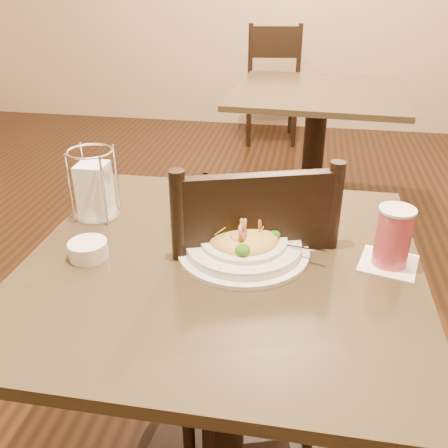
% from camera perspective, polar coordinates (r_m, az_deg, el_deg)
% --- Properties ---
extents(main_table, '(0.90, 0.90, 0.71)m').
position_cam_1_polar(main_table, '(1.29, -0.16, -12.50)').
color(main_table, black).
rests_on(main_table, ground).
extents(background_table, '(0.95, 0.95, 0.71)m').
position_cam_1_polar(background_table, '(2.87, 10.38, 10.48)').
color(background_table, black).
rests_on(background_table, ground).
extents(dining_chair_near, '(0.53, 0.53, 0.93)m').
position_cam_1_polar(dining_chair_near, '(1.41, 2.37, -8.02)').
color(dining_chair_near, black).
rests_on(dining_chair_near, ground).
extents(dining_chair_far, '(0.47, 0.47, 0.93)m').
position_cam_1_polar(dining_chair_far, '(4.09, 5.57, 16.02)').
color(dining_chair_far, black).
rests_on(dining_chair_far, ground).
extents(pasta_bowl, '(0.34, 0.31, 0.10)m').
position_cam_1_polar(pasta_bowl, '(1.16, 2.23, -2.21)').
color(pasta_bowl, white).
rests_on(pasta_bowl, main_table).
extents(drink_glass, '(0.15, 0.15, 0.14)m').
position_cam_1_polar(drink_glass, '(1.16, 18.75, -1.44)').
color(drink_glass, white).
rests_on(drink_glass, main_table).
extents(bread_basket, '(0.28, 0.25, 0.07)m').
position_cam_1_polar(bread_basket, '(1.35, 0.57, 1.98)').
color(bread_basket, black).
rests_on(bread_basket, main_table).
extents(napkin_caddy, '(0.12, 0.12, 0.19)m').
position_cam_1_polar(napkin_caddy, '(1.36, -14.58, 3.95)').
color(napkin_caddy, silver).
rests_on(napkin_caddy, main_table).
extents(side_plate, '(0.23, 0.23, 0.01)m').
position_cam_1_polar(side_plate, '(1.41, 6.29, 2.24)').
color(side_plate, white).
rests_on(side_plate, main_table).
extents(butter_ramekin, '(0.10, 0.10, 0.04)m').
position_cam_1_polar(butter_ramekin, '(1.19, -15.27, -2.84)').
color(butter_ramekin, white).
rests_on(butter_ramekin, main_table).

